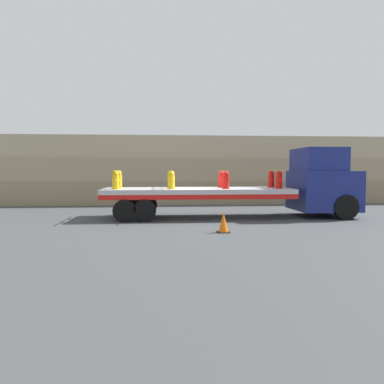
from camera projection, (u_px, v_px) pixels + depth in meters
The scene contains 16 objects.
ground_plane at pixel (197, 217), 16.25m from camera, with size 120.00×120.00×0.00m, color #3F4244.
rock_cliff at pixel (186, 170), 23.53m from camera, with size 60.00×3.30×4.11m.
truck_cab at pixel (324, 183), 16.61m from camera, with size 2.53×2.73×3.02m.
flatbed_trailer at pixel (186, 194), 16.15m from camera, with size 8.05×2.67×1.27m.
fire_hydrant_yellow_near_0 at pixel (116, 180), 15.32m from camera, with size 0.35×0.60×0.76m.
fire_hydrant_yellow_far_0 at pixel (119, 180), 16.44m from camera, with size 0.35×0.60×0.76m.
fire_hydrant_yellow_near_1 at pixel (171, 180), 15.50m from camera, with size 0.35×0.60×0.76m.
fire_hydrant_yellow_far_1 at pixel (171, 180), 16.63m from camera, with size 0.35×0.60×0.76m.
fire_hydrant_red_near_2 at pixel (226, 180), 15.68m from camera, with size 0.35×0.60×0.76m.
fire_hydrant_red_far_2 at pixel (221, 179), 16.81m from camera, with size 0.35×0.60×0.76m.
fire_hydrant_red_near_3 at pixel (279, 180), 15.86m from camera, with size 0.35×0.60×0.76m.
fire_hydrant_red_far_3 at pixel (271, 179), 16.99m from camera, with size 0.35×0.60×0.76m.
cargo_strap_rear at pixel (117, 171), 15.86m from camera, with size 0.05×2.77×0.01m.
cargo_strap_middle at pixel (171, 171), 16.04m from camera, with size 0.05×2.77×0.01m.
cargo_strap_front at pixel (275, 171), 16.40m from camera, with size 0.05×2.77×0.01m.
traffic_cone at pixel (223, 223), 12.37m from camera, with size 0.42×0.42×0.67m.
Camera 1 is at (-1.52, -16.09, 2.08)m, focal length 35.00 mm.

